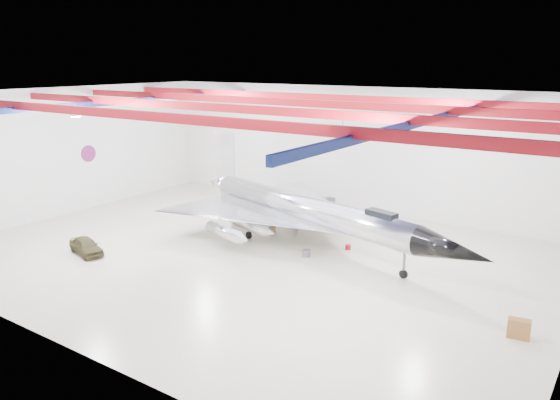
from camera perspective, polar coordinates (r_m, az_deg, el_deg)
The scene contains 16 objects.
floor at distance 38.31m, azimuth -2.97°, elevation -5.76°, with size 40.00×40.00×0.00m, color beige.
wall_back at distance 49.34m, azimuth 7.56°, elevation 5.31°, with size 40.00×40.00×0.00m, color silver.
wall_left at distance 51.25m, azimuth -21.25°, elevation 4.80°, with size 30.00×30.00×0.00m, color silver.
ceiling at distance 36.03m, azimuth -3.20°, elevation 10.89°, with size 40.00×40.00×0.00m, color #0A0F38.
ceiling_structure at distance 36.08m, azimuth -3.19°, elevation 9.82°, with size 39.50×29.50×1.08m.
wall_roundel at distance 52.42m, azimuth -19.37°, elevation 4.60°, with size 1.50×1.50×0.10m, color #B21414.
jet_aircraft at distance 39.83m, azimuth 2.79°, elevation -1.31°, with size 26.61×18.77×7.37m.
jeep at distance 40.59m, azimuth -19.60°, elevation -4.56°, with size 1.39×3.45×1.18m, color #3E3A1F.
desk at distance 29.73m, azimuth 23.68°, elevation -12.22°, with size 1.07×0.53×0.98m, color brown.
crate_ply at distance 44.96m, azimuth -6.41°, elevation -2.51°, with size 0.51×0.40×0.35m, color olive.
toolbox_red at distance 45.95m, azimuth 1.61°, elevation -2.05°, with size 0.51×0.41×0.36m, color #A81023.
engine_drum at distance 37.95m, azimuth 2.79°, elevation -5.57°, with size 0.55×0.55×0.49m, color #59595B.
parts_bin at distance 42.67m, azimuth 9.02°, elevation -3.53°, with size 0.54×0.43×0.38m, color olive.
crate_small at distance 47.79m, azimuth -5.05°, elevation -1.50°, with size 0.41×0.32×0.28m, color #59595B.
tool_chest at distance 39.60m, azimuth 7.13°, elevation -4.90°, with size 0.40×0.40×0.36m, color #A81023.
oil_barrel at distance 43.41m, azimuth -0.88°, elevation -3.03°, with size 0.54×0.43×0.37m, color olive.
Camera 1 is at (21.84, -28.57, 13.21)m, focal length 35.00 mm.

